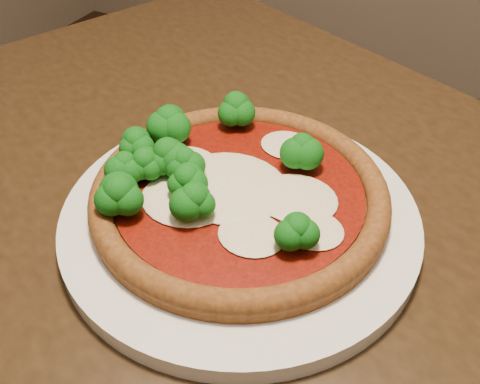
% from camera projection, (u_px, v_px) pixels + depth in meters
% --- Properties ---
extents(dining_table, '(1.29, 1.12, 0.75)m').
position_uv_depth(dining_table, '(251.00, 309.00, 0.57)').
color(dining_table, black).
rests_on(dining_table, floor).
extents(plate, '(0.33, 0.33, 0.02)m').
position_uv_depth(plate, '(240.00, 217.00, 0.50)').
color(plate, silver).
rests_on(plate, dining_table).
extents(pizza, '(0.28, 0.28, 0.06)m').
position_uv_depth(pizza, '(227.00, 184.00, 0.50)').
color(pizza, brown).
rests_on(pizza, plate).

